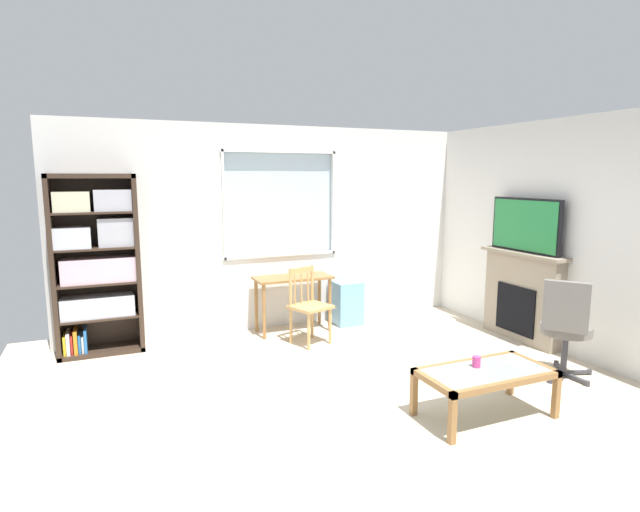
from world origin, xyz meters
name	(u,v)px	position (x,y,z in m)	size (l,w,h in m)	color
ground	(350,391)	(0.00, 0.00, -0.01)	(6.32, 5.55, 0.02)	beige
wall_back_with_window	(272,231)	(-0.01, 2.27, 1.26)	(5.32, 0.15, 2.61)	silver
wall_right	(572,237)	(2.72, 0.00, 1.30)	(0.12, 4.75, 2.61)	silver
bookshelf	(96,261)	(-2.12, 2.03, 1.05)	(0.90, 0.38, 2.00)	#38281E
desk_under_window	(293,286)	(0.14, 1.92, 0.60)	(0.98, 0.44, 0.72)	olive
wooden_chair	(308,305)	(0.15, 1.41, 0.46)	(0.53, 0.52, 0.90)	tan
plastic_drawer_unit	(346,302)	(0.92, 1.97, 0.29)	(0.35, 0.40, 0.58)	#72ADDB
fireplace	(522,296)	(2.56, 0.51, 0.54)	(0.26, 1.19, 1.08)	gray
tv	(525,225)	(2.55, 0.51, 1.40)	(0.06, 1.02, 0.64)	black
office_chair	(566,324)	(2.04, -0.58, 0.55)	(0.62, 0.57, 1.00)	slate
coffee_table	(486,376)	(0.79, -0.91, 0.35)	(1.09, 0.56, 0.40)	#8C9E99
sippy_cup	(476,361)	(0.76, -0.82, 0.45)	(0.07, 0.07, 0.09)	#DB3D84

